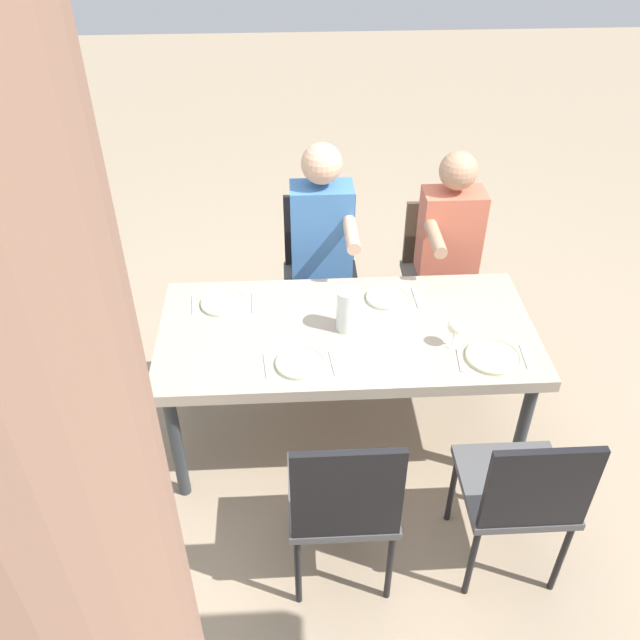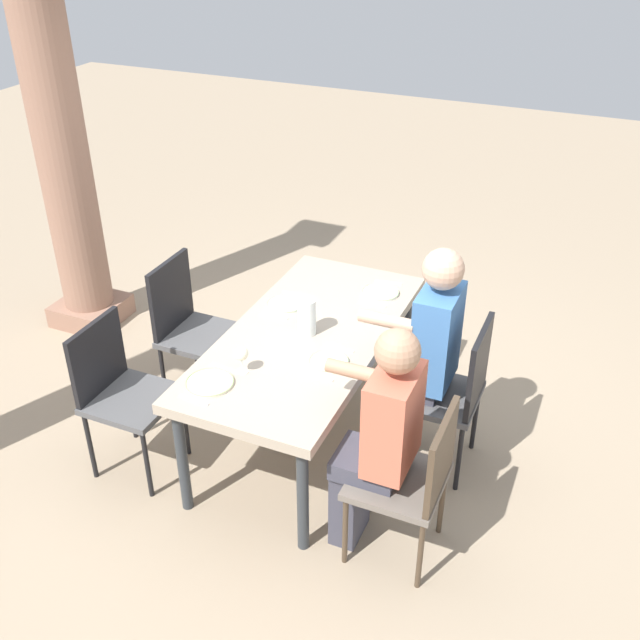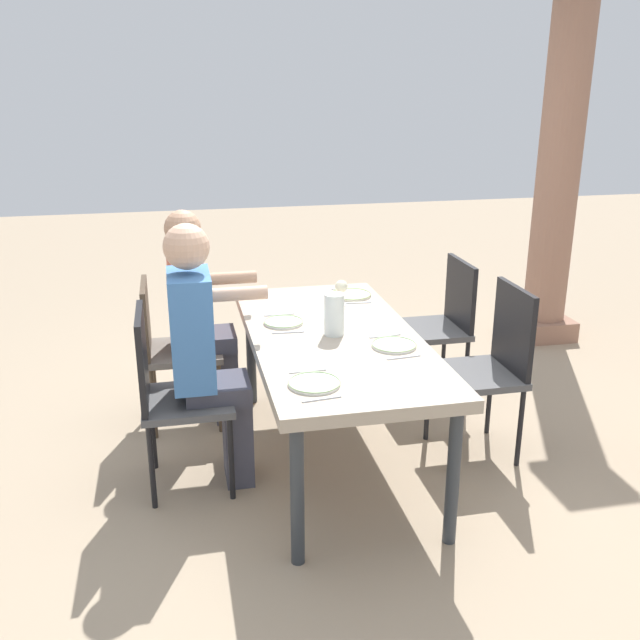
{
  "view_description": "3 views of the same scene",
  "coord_description": "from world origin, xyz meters",
  "px_view_note": "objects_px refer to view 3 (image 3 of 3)",
  "views": [
    {
      "loc": [
        0.27,
        2.52,
        2.74
      ],
      "look_at": [
        0.13,
        -0.04,
        0.75
      ],
      "focal_mm": 37.9,
      "sensor_mm": 36.0,
      "label": 1
    },
    {
      "loc": [
        -3.21,
        -1.48,
        2.96
      ],
      "look_at": [
        0.08,
        -0.04,
        0.78
      ],
      "focal_mm": 41.41,
      "sensor_mm": 36.0,
      "label": 2
    },
    {
      "loc": [
        3.35,
        -0.79,
        1.99
      ],
      "look_at": [
        0.02,
        -0.08,
        0.82
      ],
      "focal_mm": 39.79,
      "sensor_mm": 36.0,
      "label": 3
    }
  ],
  "objects_px": {
    "dining_table": "(334,346)",
    "plate_0": "(351,295)",
    "stone_column_near": "(560,159)",
    "chair_west_north": "(441,320)",
    "diner_woman_green": "(199,312)",
    "wine_glass_0": "(341,287)",
    "water_pitcher": "(334,316)",
    "diner_man_white": "(205,349)",
    "plate_3": "(314,383)",
    "plate_2": "(394,345)",
    "chair_mid_south": "(169,388)",
    "chair_mid_north": "(491,360)",
    "chair_west_south": "(169,343)",
    "plate_1": "(284,322)"
  },
  "relations": [
    {
      "from": "dining_table",
      "to": "plate_0",
      "type": "relative_size",
      "value": 7.26
    },
    {
      "from": "stone_column_near",
      "to": "chair_west_north",
      "type": "bearing_deg",
      "value": -53.64
    },
    {
      "from": "diner_woman_green",
      "to": "wine_glass_0",
      "type": "height_order",
      "value": "diner_woman_green"
    },
    {
      "from": "water_pitcher",
      "to": "diner_man_white",
      "type": "bearing_deg",
      "value": -83.02
    },
    {
      "from": "diner_woman_green",
      "to": "plate_3",
      "type": "xyz_separation_m",
      "value": [
        1.24,
        0.43,
        0.05
      ]
    },
    {
      "from": "plate_2",
      "to": "water_pitcher",
      "type": "xyz_separation_m",
      "value": [
        -0.24,
        -0.25,
        0.09
      ]
    },
    {
      "from": "plate_3",
      "to": "chair_mid_south",
      "type": "bearing_deg",
      "value": -129.93
    },
    {
      "from": "chair_mid_north",
      "to": "plate_2",
      "type": "relative_size",
      "value": 4.27
    },
    {
      "from": "chair_west_south",
      "to": "diner_man_white",
      "type": "bearing_deg",
      "value": 13.99
    },
    {
      "from": "chair_west_south",
      "to": "plate_0",
      "type": "height_order",
      "value": "chair_west_south"
    },
    {
      "from": "chair_mid_north",
      "to": "chair_mid_south",
      "type": "height_order",
      "value": "chair_mid_north"
    },
    {
      "from": "chair_west_south",
      "to": "plate_2",
      "type": "height_order",
      "value": "chair_west_south"
    },
    {
      "from": "chair_west_north",
      "to": "plate_3",
      "type": "bearing_deg",
      "value": -40.81
    },
    {
      "from": "dining_table",
      "to": "plate_1",
      "type": "xyz_separation_m",
      "value": [
        -0.22,
        -0.23,
        0.07
      ]
    },
    {
      "from": "chair_mid_south",
      "to": "stone_column_near",
      "type": "distance_m",
      "value": 3.48
    },
    {
      "from": "diner_man_white",
      "to": "water_pitcher",
      "type": "relative_size",
      "value": 6.22
    },
    {
      "from": "diner_man_white",
      "to": "wine_glass_0",
      "type": "relative_size",
      "value": 9.04
    },
    {
      "from": "chair_west_north",
      "to": "plate_1",
      "type": "height_order",
      "value": "chair_west_north"
    },
    {
      "from": "dining_table",
      "to": "diner_man_white",
      "type": "height_order",
      "value": "diner_man_white"
    },
    {
      "from": "chair_west_south",
      "to": "plate_0",
      "type": "xyz_separation_m",
      "value": [
        -0.0,
        1.1,
        0.23
      ]
    },
    {
      "from": "dining_table",
      "to": "plate_0",
      "type": "height_order",
      "value": "plate_0"
    },
    {
      "from": "chair_west_north",
      "to": "chair_west_south",
      "type": "bearing_deg",
      "value": -90.0
    },
    {
      "from": "diner_woman_green",
      "to": "diner_man_white",
      "type": "distance_m",
      "value": 0.72
    },
    {
      "from": "chair_mid_north",
      "to": "stone_column_near",
      "type": "relative_size",
      "value": 0.33
    },
    {
      "from": "plate_0",
      "to": "plate_2",
      "type": "relative_size",
      "value": 1.12
    },
    {
      "from": "chair_west_north",
      "to": "water_pitcher",
      "type": "relative_size",
      "value": 4.19
    },
    {
      "from": "plate_2",
      "to": "water_pitcher",
      "type": "bearing_deg",
      "value": -132.94
    },
    {
      "from": "diner_man_white",
      "to": "plate_0",
      "type": "relative_size",
      "value": 5.45
    },
    {
      "from": "wine_glass_0",
      "to": "plate_1",
      "type": "height_order",
      "value": "wine_glass_0"
    },
    {
      "from": "chair_mid_south",
      "to": "wine_glass_0",
      "type": "xyz_separation_m",
      "value": [
        -0.56,
        1.0,
        0.3
      ]
    },
    {
      "from": "chair_west_north",
      "to": "wine_glass_0",
      "type": "xyz_separation_m",
      "value": [
        0.16,
        -0.69,
        0.3
      ]
    },
    {
      "from": "diner_man_white",
      "to": "stone_column_near",
      "type": "bearing_deg",
      "value": 120.69
    },
    {
      "from": "water_pitcher",
      "to": "chair_mid_south",
      "type": "bearing_deg",
      "value": -84.34
    },
    {
      "from": "diner_woman_green",
      "to": "water_pitcher",
      "type": "bearing_deg",
      "value": 46.03
    },
    {
      "from": "wine_glass_0",
      "to": "plate_2",
      "type": "bearing_deg",
      "value": 7.7
    },
    {
      "from": "plate_1",
      "to": "stone_column_near",
      "type": "bearing_deg",
      "value": 119.91
    },
    {
      "from": "dining_table",
      "to": "plate_1",
      "type": "bearing_deg",
      "value": -134.28
    },
    {
      "from": "chair_mid_north",
      "to": "plate_1",
      "type": "height_order",
      "value": "chair_mid_north"
    },
    {
      "from": "dining_table",
      "to": "plate_3",
      "type": "height_order",
      "value": "plate_3"
    },
    {
      "from": "dining_table",
      "to": "water_pitcher",
      "type": "relative_size",
      "value": 8.28
    },
    {
      "from": "plate_1",
      "to": "diner_man_white",
      "type": "bearing_deg",
      "value": -55.39
    },
    {
      "from": "chair_mid_south",
      "to": "wine_glass_0",
      "type": "distance_m",
      "value": 1.19
    },
    {
      "from": "plate_1",
      "to": "water_pitcher",
      "type": "height_order",
      "value": "water_pitcher"
    },
    {
      "from": "chair_mid_south",
      "to": "plate_1",
      "type": "bearing_deg",
      "value": 116.1
    },
    {
      "from": "plate_2",
      "to": "plate_3",
      "type": "distance_m",
      "value": 0.6
    },
    {
      "from": "chair_west_south",
      "to": "wine_glass_0",
      "type": "bearing_deg",
      "value": 80.79
    },
    {
      "from": "dining_table",
      "to": "stone_column_near",
      "type": "relative_size",
      "value": 0.63
    },
    {
      "from": "chair_mid_south",
      "to": "plate_1",
      "type": "xyz_separation_m",
      "value": [
        -0.3,
        0.62,
        0.2
      ]
    },
    {
      "from": "wine_glass_0",
      "to": "plate_3",
      "type": "relative_size",
      "value": 0.65
    },
    {
      "from": "water_pitcher",
      "to": "chair_west_north",
      "type": "bearing_deg",
      "value": 126.96
    }
  ]
}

